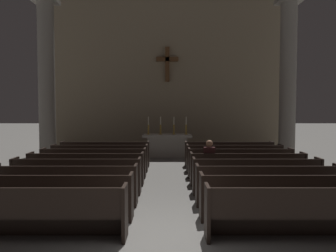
{
  "coord_description": "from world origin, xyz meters",
  "views": [
    {
      "loc": [
        0.03,
        -6.1,
        2.32
      ],
      "look_at": [
        0.0,
        8.85,
        1.45
      ],
      "focal_mm": 38.39,
      "sensor_mm": 36.0,
      "label": 1
    }
  ],
  "objects_px": {
    "pew_right_row_5": "(248,169)",
    "altar": "(168,145)",
    "pew_left_row_7": "(101,158)",
    "candlestick_inner_right": "(175,129)",
    "pew_right_row_1": "(303,213)",
    "lone_worshipper": "(210,161)",
    "pew_left_row_2": "(51,197)",
    "candlestick_inner_left": "(161,129)",
    "pew_left_row_8": "(106,154)",
    "pew_right_row_8": "(230,154)",
    "pew_left_row_6": "(95,163)",
    "pew_left_row_5": "(87,169)",
    "pew_right_row_3": "(269,185)",
    "pew_right_row_2": "(283,197)",
    "pew_left_row_3": "(66,185)",
    "column_left_second": "(48,82)",
    "column_right_second": "(289,82)",
    "pew_left_row_1": "(31,212)",
    "pew_right_row_4": "(257,176)",
    "candlestick_outer_right": "(187,129)",
    "candlestick_outer_left": "(149,129)",
    "pew_right_row_6": "(241,163)",
    "pew_left_row_4": "(78,176)",
    "pew_right_row_7": "(235,158)"
  },
  "relations": [
    {
      "from": "pew_right_row_5",
      "to": "altar",
      "type": "relative_size",
      "value": 1.51
    },
    {
      "from": "pew_left_row_7",
      "to": "candlestick_inner_right",
      "type": "relative_size",
      "value": 4.18
    },
    {
      "from": "pew_right_row_1",
      "to": "lone_worshipper",
      "type": "relative_size",
      "value": 2.51
    },
    {
      "from": "pew_left_row_2",
      "to": "candlestick_inner_left",
      "type": "distance_m",
      "value": 9.22
    },
    {
      "from": "pew_right_row_5",
      "to": "candlestick_inner_right",
      "type": "height_order",
      "value": "candlestick_inner_right"
    },
    {
      "from": "pew_left_row_8",
      "to": "candlestick_inner_right",
      "type": "height_order",
      "value": "candlestick_inner_right"
    },
    {
      "from": "pew_right_row_8",
      "to": "pew_left_row_6",
      "type": "bearing_deg",
      "value": -155.54
    },
    {
      "from": "pew_left_row_5",
      "to": "pew_right_row_3",
      "type": "xyz_separation_m",
      "value": [
        4.68,
        -2.13,
        0.0
      ]
    },
    {
      "from": "pew_left_row_8",
      "to": "lone_worshipper",
      "type": "xyz_separation_m",
      "value": [
        3.57,
        -3.16,
        0.22
      ]
    },
    {
      "from": "pew_left_row_6",
      "to": "pew_right_row_5",
      "type": "distance_m",
      "value": 4.8
    },
    {
      "from": "pew_right_row_2",
      "to": "pew_left_row_3",
      "type": "bearing_deg",
      "value": 167.18
    },
    {
      "from": "pew_right_row_3",
      "to": "column_left_second",
      "type": "relative_size",
      "value": 0.49
    },
    {
      "from": "pew_left_row_7",
      "to": "column_right_second",
      "type": "distance_m",
      "value": 8.38
    },
    {
      "from": "pew_left_row_1",
      "to": "pew_right_row_4",
      "type": "bearing_deg",
      "value": 34.31
    },
    {
      "from": "pew_left_row_3",
      "to": "pew_right_row_3",
      "type": "relative_size",
      "value": 1.0
    },
    {
      "from": "pew_right_row_5",
      "to": "candlestick_outer_right",
      "type": "xyz_separation_m",
      "value": [
        -1.49,
        5.77,
        0.79
      ]
    },
    {
      "from": "pew_left_row_3",
      "to": "candlestick_outer_left",
      "type": "bearing_deg",
      "value": 79.31
    },
    {
      "from": "pew_left_row_7",
      "to": "pew_right_row_2",
      "type": "height_order",
      "value": "same"
    },
    {
      "from": "pew_left_row_6",
      "to": "candlestick_outer_left",
      "type": "distance_m",
      "value": 5.0
    },
    {
      "from": "pew_left_row_3",
      "to": "pew_right_row_4",
      "type": "height_order",
      "value": "same"
    },
    {
      "from": "pew_right_row_2",
      "to": "altar",
      "type": "relative_size",
      "value": 1.51
    },
    {
      "from": "pew_right_row_1",
      "to": "pew_right_row_6",
      "type": "height_order",
      "value": "same"
    },
    {
      "from": "pew_left_row_1",
      "to": "pew_left_row_3",
      "type": "xyz_separation_m",
      "value": [
        0.0,
        2.13,
        0.0
      ]
    },
    {
      "from": "pew_left_row_4",
      "to": "altar",
      "type": "bearing_deg",
      "value": 71.09
    },
    {
      "from": "pew_left_row_2",
      "to": "column_right_second",
      "type": "height_order",
      "value": "column_right_second"
    },
    {
      "from": "pew_right_row_3",
      "to": "pew_right_row_5",
      "type": "relative_size",
      "value": 1.0
    },
    {
      "from": "pew_right_row_5",
      "to": "pew_right_row_6",
      "type": "xyz_separation_m",
      "value": [
        0.0,
        1.06,
        0.0
      ]
    },
    {
      "from": "altar",
      "to": "pew_left_row_2",
      "type": "bearing_deg",
      "value": -104.64
    },
    {
      "from": "pew_left_row_2",
      "to": "pew_right_row_3",
      "type": "bearing_deg",
      "value": 12.82
    },
    {
      "from": "column_left_second",
      "to": "pew_right_row_6",
      "type": "bearing_deg",
      "value": -26.98
    },
    {
      "from": "pew_right_row_4",
      "to": "pew_right_row_6",
      "type": "distance_m",
      "value": 2.13
    },
    {
      "from": "pew_right_row_2",
      "to": "pew_right_row_4",
      "type": "xyz_separation_m",
      "value": [
        0.0,
        2.13,
        0.0
      ]
    },
    {
      "from": "candlestick_outer_left",
      "to": "lone_worshipper",
      "type": "relative_size",
      "value": 0.6
    },
    {
      "from": "pew_left_row_3",
      "to": "candlestick_inner_right",
      "type": "xyz_separation_m",
      "value": [
        2.64,
        7.9,
        0.79
      ]
    },
    {
      "from": "pew_right_row_2",
      "to": "column_left_second",
      "type": "distance_m",
      "value": 11.28
    },
    {
      "from": "pew_right_row_7",
      "to": "candlestick_outer_right",
      "type": "distance_m",
      "value": 4.01
    },
    {
      "from": "altar",
      "to": "candlestick_outer_right",
      "type": "distance_m",
      "value": 1.13
    },
    {
      "from": "pew_left_row_4",
      "to": "candlestick_inner_right",
      "type": "relative_size",
      "value": 4.18
    },
    {
      "from": "pew_left_row_4",
      "to": "candlestick_inner_right",
      "type": "height_order",
      "value": "candlestick_inner_right"
    },
    {
      "from": "pew_left_row_8",
      "to": "pew_left_row_3",
      "type": "bearing_deg",
      "value": -90.0
    },
    {
      "from": "column_right_second",
      "to": "pew_right_row_1",
      "type": "bearing_deg",
      "value": -106.72
    },
    {
      "from": "column_right_second",
      "to": "candlestick_inner_right",
      "type": "xyz_separation_m",
      "value": [
        -4.77,
        0.93,
        -2.02
      ]
    },
    {
      "from": "pew_left_row_3",
      "to": "pew_left_row_7",
      "type": "height_order",
      "value": "same"
    },
    {
      "from": "pew_left_row_5",
      "to": "lone_worshipper",
      "type": "bearing_deg",
      "value": 0.61
    },
    {
      "from": "pew_right_row_2",
      "to": "candlestick_outer_right",
      "type": "xyz_separation_m",
      "value": [
        -1.49,
        8.96,
        0.79
      ]
    },
    {
      "from": "pew_left_row_2",
      "to": "lone_worshipper",
      "type": "distance_m",
      "value": 4.82
    },
    {
      "from": "candlestick_inner_right",
      "to": "lone_worshipper",
      "type": "bearing_deg",
      "value": -80.82
    },
    {
      "from": "pew_right_row_6",
      "to": "pew_right_row_1",
      "type": "bearing_deg",
      "value": -90.0
    },
    {
      "from": "pew_right_row_1",
      "to": "pew_right_row_7",
      "type": "relative_size",
      "value": 1.0
    },
    {
      "from": "column_right_second",
      "to": "pew_left_row_8",
      "type": "bearing_deg",
      "value": -167.49
    }
  ]
}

